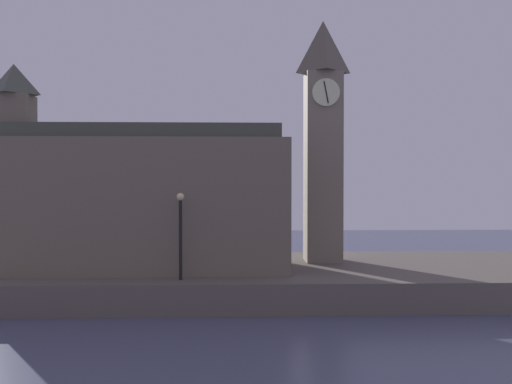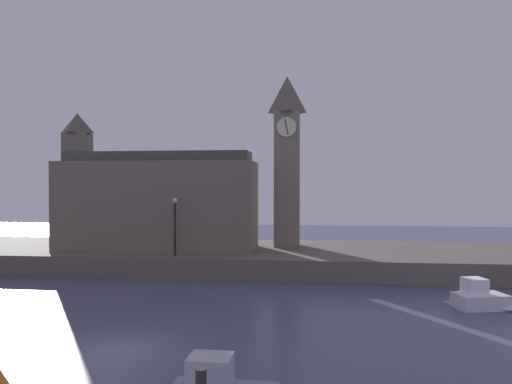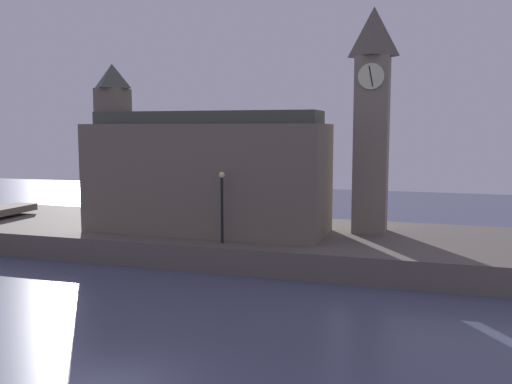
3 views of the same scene
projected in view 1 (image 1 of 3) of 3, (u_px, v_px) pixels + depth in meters
far_embankment at (222, 279)px, 32.22m from camera, size 70.00×12.00×1.50m
clock_tower at (323, 137)px, 33.84m from camera, size 2.28×2.33×14.13m
parliament_hall at (136, 198)px, 30.69m from camera, size 15.46×5.42×10.91m
streetlamp at (180, 226)px, 27.42m from camera, size 0.36×0.36×4.16m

